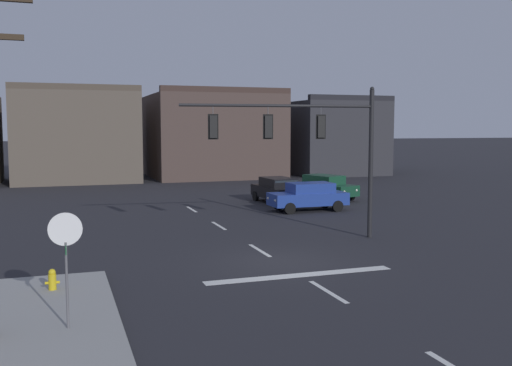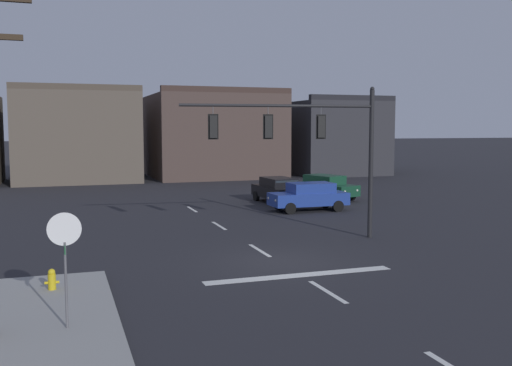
% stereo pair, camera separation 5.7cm
% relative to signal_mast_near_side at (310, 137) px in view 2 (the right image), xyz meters
% --- Properties ---
extents(ground_plane, '(400.00, 400.00, 0.00)m').
position_rel_signal_mast_near_side_xyz_m(ground_plane, '(-2.68, -3.34, -4.34)').
color(ground_plane, '#232328').
extents(sidewalk_near_corner, '(5.00, 8.00, 0.15)m').
position_rel_signal_mast_near_side_xyz_m(sidewalk_near_corner, '(-11.16, -7.34, -4.26)').
color(sidewalk_near_corner, gray).
rests_on(sidewalk_near_corner, ground).
extents(stop_bar_paint, '(6.40, 0.50, 0.01)m').
position_rel_signal_mast_near_side_xyz_m(stop_bar_paint, '(-2.68, -5.34, -4.33)').
color(stop_bar_paint, silver).
rests_on(stop_bar_paint, ground).
extents(lane_centreline, '(0.16, 26.40, 0.01)m').
position_rel_signal_mast_near_side_xyz_m(lane_centreline, '(-2.68, -1.34, -4.33)').
color(lane_centreline, silver).
rests_on(lane_centreline, ground).
extents(signal_mast_near_side, '(8.19, 1.15, 6.46)m').
position_rel_signal_mast_near_side_xyz_m(signal_mast_near_side, '(0.00, 0.00, 0.00)').
color(signal_mast_near_side, black).
rests_on(signal_mast_near_side, ground).
extents(stop_sign, '(0.76, 0.64, 2.83)m').
position_rel_signal_mast_near_side_xyz_m(stop_sign, '(-9.87, -8.55, -2.19)').
color(stop_sign, '#56565B').
rests_on(stop_sign, ground).
extents(car_lot_nearside, '(2.13, 4.54, 1.61)m').
position_rel_signal_mast_near_side_xyz_m(car_lot_nearside, '(3.04, 11.68, -3.48)').
color(car_lot_nearside, black).
rests_on(car_lot_nearside, ground).
extents(car_lot_middle, '(3.21, 4.75, 1.61)m').
position_rel_signal_mast_near_side_xyz_m(car_lot_middle, '(6.68, 12.37, -3.48)').
color(car_lot_middle, '#143D28').
rests_on(car_lot_middle, ground).
extents(car_lot_farside, '(4.46, 1.93, 1.61)m').
position_rel_signal_mast_near_side_xyz_m(car_lot_farside, '(3.50, 7.88, -3.48)').
color(car_lot_farside, navy).
rests_on(car_lot_farside, ground).
extents(fire_hydrant, '(0.40, 0.30, 0.75)m').
position_rel_signal_mast_near_side_xyz_m(fire_hydrant, '(-10.23, -5.08, -4.01)').
color(fire_hydrant, gold).
rests_on(fire_hydrant, ground).
extents(building_row, '(45.40, 13.90, 8.30)m').
position_rel_signal_mast_near_side_xyz_m(building_row, '(0.56, 33.02, -0.52)').
color(building_row, '#665B4C').
rests_on(building_row, ground).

